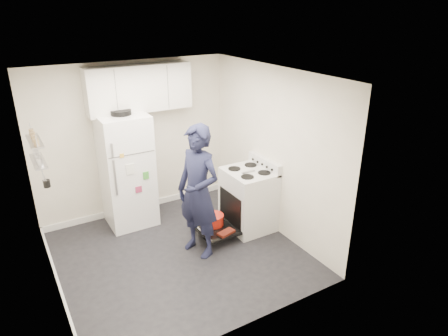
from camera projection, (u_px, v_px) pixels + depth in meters
room at (172, 176)px, 5.19m from camera, size 3.21×3.21×2.51m
electric_range at (248, 200)px, 6.18m from camera, size 0.66×0.76×1.10m
open_oven_door at (214, 224)px, 6.04m from camera, size 0.55×0.70×0.24m
refrigerator at (127, 170)px, 6.17m from camera, size 0.72×0.74×1.85m
upper_cabinets at (139, 88)px, 6.03m from camera, size 1.60×0.33×0.70m
wall_shelf_rack at (37, 151)px, 4.68m from camera, size 0.14×0.60×0.61m
person at (198, 192)px, 5.37m from camera, size 0.66×0.79×1.87m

